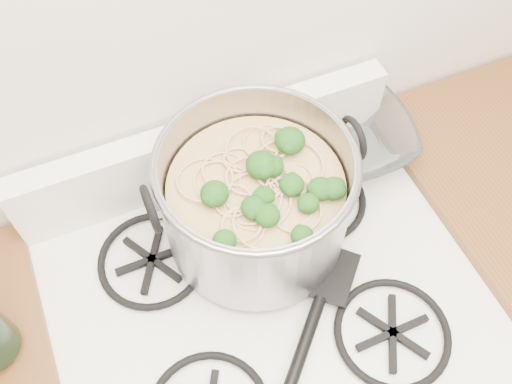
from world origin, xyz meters
name	(u,v)px	position (x,y,z in m)	size (l,w,h in m)	color
gas_range	(265,373)	(0.00, 1.26, 0.44)	(0.76, 0.66, 0.92)	white
stock_pot	(256,201)	(0.03, 1.39, 1.03)	(0.37, 0.34, 0.23)	#93929A
spatula	(330,272)	(0.12, 1.25, 0.94)	(0.29, 0.31, 0.02)	black
glass_bowl	(344,141)	(0.28, 1.51, 0.94)	(0.11, 0.11, 0.03)	white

